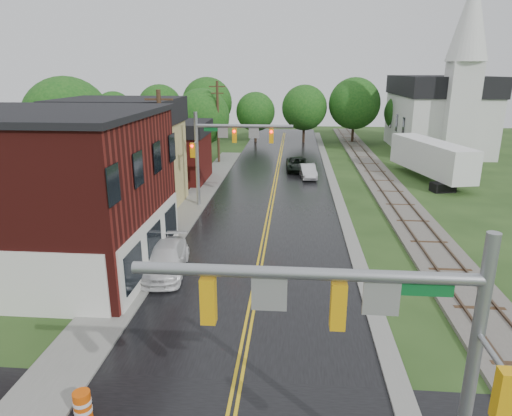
# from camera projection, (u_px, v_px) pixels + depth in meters

# --- Properties ---
(main_road) EXTENTS (10.00, 90.00, 0.02)m
(main_road) POSITION_uv_depth(u_px,v_px,m) (272.00, 197.00, 37.98)
(main_road) COLOR black
(main_road) RESTS_ON ground
(curb_right) EXTENTS (0.80, 70.00, 0.12)m
(curb_right) POSITION_uv_depth(u_px,v_px,m) (333.00, 184.00, 42.31)
(curb_right) COLOR gray
(curb_right) RESTS_ON ground
(sidewalk_left) EXTENTS (2.40, 50.00, 0.12)m
(sidewalk_left) POSITION_uv_depth(u_px,v_px,m) (185.00, 213.00, 33.72)
(sidewalk_left) COLOR gray
(sidewalk_left) RESTS_ON ground
(brick_building) EXTENTS (14.30, 10.30, 8.30)m
(brick_building) POSITION_uv_depth(u_px,v_px,m) (17.00, 192.00, 23.49)
(brick_building) COLOR #4E1410
(brick_building) RESTS_ON ground
(yellow_house) EXTENTS (8.00, 7.00, 6.40)m
(yellow_house) POSITION_uv_depth(u_px,v_px,m) (124.00, 167.00, 34.13)
(yellow_house) COLOR tan
(yellow_house) RESTS_ON ground
(darkred_building) EXTENTS (7.00, 6.00, 4.40)m
(darkred_building) POSITION_uv_depth(u_px,v_px,m) (169.00, 158.00, 42.92)
(darkred_building) COLOR #3F0F0C
(darkred_building) RESTS_ON ground
(church) EXTENTS (10.40, 18.40, 20.00)m
(church) POSITION_uv_depth(u_px,v_px,m) (441.00, 105.00, 57.29)
(church) COLOR silver
(church) RESTS_ON ground
(railroad) EXTENTS (3.20, 80.00, 0.30)m
(railroad) POSITION_uv_depth(u_px,v_px,m) (384.00, 184.00, 41.91)
(railroad) COLOR #59544C
(railroad) RESTS_ON ground
(traffic_signal_near) EXTENTS (7.34, 0.30, 7.20)m
(traffic_signal_near) POSITION_uv_depth(u_px,v_px,m) (373.00, 330.00, 9.57)
(traffic_signal_near) COLOR gray
(traffic_signal_near) RESTS_ON ground
(traffic_signal_far) EXTENTS (7.34, 0.43, 7.20)m
(traffic_signal_far) POSITION_uv_depth(u_px,v_px,m) (225.00, 142.00, 33.95)
(traffic_signal_far) COLOR gray
(traffic_signal_far) RESTS_ON ground
(utility_pole_b) EXTENTS (1.80, 0.28, 9.00)m
(utility_pole_b) POSITION_uv_depth(u_px,v_px,m) (162.00, 158.00, 29.53)
(utility_pole_b) COLOR #382616
(utility_pole_b) RESTS_ON ground
(utility_pole_c) EXTENTS (1.80, 0.28, 9.00)m
(utility_pole_c) POSITION_uv_depth(u_px,v_px,m) (218.00, 121.00, 50.50)
(utility_pole_c) COLOR #382616
(utility_pole_c) RESTS_ON ground
(tree_left_b) EXTENTS (7.60, 7.60, 9.69)m
(tree_left_b) POSITION_uv_depth(u_px,v_px,m) (69.00, 123.00, 39.57)
(tree_left_b) COLOR black
(tree_left_b) RESTS_ON ground
(tree_left_c) EXTENTS (6.00, 6.00, 7.65)m
(tree_left_c) POSITION_uv_depth(u_px,v_px,m) (144.00, 127.00, 47.22)
(tree_left_c) COLOR black
(tree_left_c) RESTS_ON ground
(tree_left_e) EXTENTS (6.40, 6.40, 8.16)m
(tree_left_e) POSITION_uv_depth(u_px,v_px,m) (203.00, 118.00, 52.45)
(tree_left_e) COLOR black
(tree_left_e) RESTS_ON ground
(suv_dark) EXTENTS (2.48, 4.98, 1.35)m
(suv_dark) POSITION_uv_depth(u_px,v_px,m) (297.00, 164.00, 47.64)
(suv_dark) COLOR black
(suv_dark) RESTS_ON ground
(sedan_silver) EXTENTS (1.83, 4.15, 1.33)m
(sedan_silver) POSITION_uv_depth(u_px,v_px,m) (308.00, 171.00, 44.41)
(sedan_silver) COLOR #B9B9BE
(sedan_silver) RESTS_ON ground
(pickup_white) EXTENTS (2.57, 5.22, 1.46)m
(pickup_white) POSITION_uv_depth(u_px,v_px,m) (166.00, 260.00, 23.68)
(pickup_white) COLOR white
(pickup_white) RESTS_ON ground
(semi_trailer) EXTENTS (5.29, 11.97, 3.73)m
(semi_trailer) POSITION_uv_depth(u_px,v_px,m) (431.00, 157.00, 43.08)
(semi_trailer) COLOR black
(semi_trailer) RESTS_ON ground
(construction_barrel) EXTENTS (0.65, 0.65, 0.94)m
(construction_barrel) POSITION_uv_depth(u_px,v_px,m) (83.00, 406.00, 13.77)
(construction_barrel) COLOR #DA5009
(construction_barrel) RESTS_ON ground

